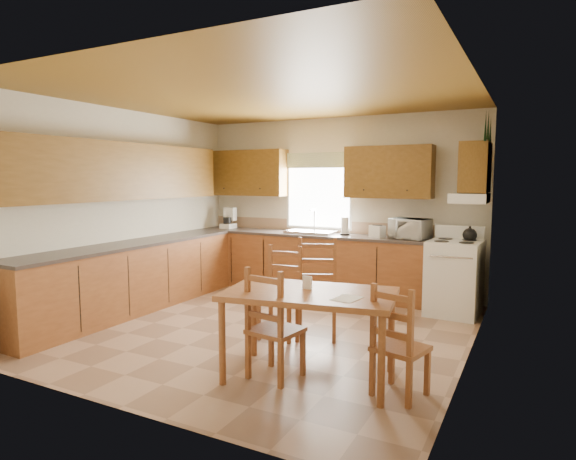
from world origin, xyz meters
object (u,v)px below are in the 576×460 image
at_px(stove, 454,279).
at_px(chair_far_left, 279,293).
at_px(dining_table, 309,335).
at_px(microwave, 410,229).
at_px(chair_near_left, 276,323).
at_px(chair_far_right, 317,289).
at_px(chair_near_right, 401,340).

bearing_deg(stove, chair_far_left, -127.10).
height_order(dining_table, chair_far_left, chair_far_left).
height_order(microwave, chair_near_left, microwave).
bearing_deg(microwave, chair_near_left, -84.18).
bearing_deg(chair_far_right, stove, 31.85).
xyz_separation_m(chair_near_left, chair_far_right, (-0.12, 1.16, 0.05)).
xyz_separation_m(microwave, chair_far_left, (-0.92, -2.14, -0.56)).
bearing_deg(chair_near_left, stove, -103.43).
xyz_separation_m(stove, chair_far_left, (-1.58, -1.84, 0.03)).
bearing_deg(chair_far_right, microwave, 52.37).
bearing_deg(microwave, chair_far_left, -99.54).
xyz_separation_m(chair_near_left, chair_near_right, (1.08, 0.14, -0.03)).
xyz_separation_m(microwave, chair_near_left, (-0.44, -3.11, -0.57)).
bearing_deg(microwave, stove, -10.99).
relative_size(microwave, chair_near_right, 0.52).
relative_size(dining_table, chair_near_right, 1.59).
relative_size(chair_near_right, chair_far_right, 0.85).
height_order(chair_near_left, chair_far_right, chair_far_right).
bearing_deg(chair_near_right, stove, -75.84).
relative_size(stove, chair_far_left, 0.95).
distance_m(chair_near_left, chair_far_right, 1.17).
distance_m(chair_near_right, chair_far_right, 1.57).
bearing_deg(dining_table, chair_near_right, -7.46).
relative_size(chair_near_right, chair_far_left, 0.93).
xyz_separation_m(stove, chair_near_left, (-1.10, -2.81, 0.02)).
height_order(chair_far_left, chair_far_right, chair_far_right).
bearing_deg(chair_far_left, chair_far_right, 21.41).
bearing_deg(chair_far_left, stove, 43.11).
bearing_deg(chair_near_left, chair_far_right, -76.07).
xyz_separation_m(microwave, chair_near_right, (0.64, -2.97, -0.60)).
relative_size(chair_near_left, chair_near_right, 1.07).
bearing_deg(stove, microwave, 158.89).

